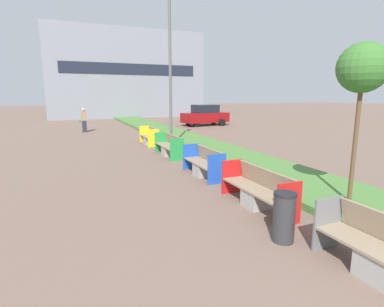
{
  "coord_description": "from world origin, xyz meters",
  "views": [
    {
      "loc": [
        -3.21,
        0.58,
        2.69
      ],
      "look_at": [
        0.9,
        10.48,
        0.6
      ],
      "focal_mm": 28.0,
      "sensor_mm": 36.0,
      "label": 1
    }
  ],
  "objects_px": {
    "street_lamp_post": "(170,52)",
    "parked_car_distant": "(205,115)",
    "bench_yellow_frame": "(150,138)",
    "sapling_tree_near": "(363,69)",
    "bench_blue_frame": "(204,165)",
    "bench_red_frame": "(258,192)",
    "litter_bin": "(284,217)",
    "bench_green_frame": "(169,147)",
    "pedestrian_walking": "(84,120)"
  },
  "relations": [
    {
      "from": "litter_bin",
      "to": "bench_red_frame",
      "type": "bearing_deg",
      "value": 70.82
    },
    {
      "from": "bench_yellow_frame",
      "to": "street_lamp_post",
      "type": "relative_size",
      "value": 0.22
    },
    {
      "from": "bench_yellow_frame",
      "to": "street_lamp_post",
      "type": "distance_m",
      "value": 4.79
    },
    {
      "from": "litter_bin",
      "to": "sapling_tree_near",
      "type": "bearing_deg",
      "value": 15.7
    },
    {
      "from": "pedestrian_walking",
      "to": "parked_car_distant",
      "type": "xyz_separation_m",
      "value": [
        10.37,
        1.14,
        0.0
      ]
    },
    {
      "from": "street_lamp_post",
      "to": "sapling_tree_near",
      "type": "relative_size",
      "value": 2.24
    },
    {
      "from": "street_lamp_post",
      "to": "bench_green_frame",
      "type": "bearing_deg",
      "value": -111.58
    },
    {
      "from": "bench_red_frame",
      "to": "bench_yellow_frame",
      "type": "relative_size",
      "value": 1.26
    },
    {
      "from": "litter_bin",
      "to": "street_lamp_post",
      "type": "height_order",
      "value": "street_lamp_post"
    },
    {
      "from": "bench_green_frame",
      "to": "street_lamp_post",
      "type": "height_order",
      "value": "street_lamp_post"
    },
    {
      "from": "street_lamp_post",
      "to": "sapling_tree_near",
      "type": "xyz_separation_m",
      "value": [
        1.36,
        -9.34,
        -1.44
      ]
    },
    {
      "from": "bench_red_frame",
      "to": "bench_blue_frame",
      "type": "distance_m",
      "value": 3.12
    },
    {
      "from": "street_lamp_post",
      "to": "bench_blue_frame",
      "type": "bearing_deg",
      "value": -96.64
    },
    {
      "from": "sapling_tree_near",
      "to": "bench_green_frame",
      "type": "bearing_deg",
      "value": 104.16
    },
    {
      "from": "parked_car_distant",
      "to": "litter_bin",
      "type": "bearing_deg",
      "value": -119.53
    },
    {
      "from": "parked_car_distant",
      "to": "bench_yellow_frame",
      "type": "bearing_deg",
      "value": -139.42
    },
    {
      "from": "bench_green_frame",
      "to": "parked_car_distant",
      "type": "xyz_separation_m",
      "value": [
        7.33,
        11.88,
        0.54
      ]
    },
    {
      "from": "pedestrian_walking",
      "to": "parked_car_distant",
      "type": "height_order",
      "value": "parked_car_distant"
    },
    {
      "from": "pedestrian_walking",
      "to": "bench_yellow_frame",
      "type": "bearing_deg",
      "value": -67.38
    },
    {
      "from": "bench_yellow_frame",
      "to": "parked_car_distant",
      "type": "relative_size",
      "value": 0.43
    },
    {
      "from": "bench_blue_frame",
      "to": "parked_car_distant",
      "type": "bearing_deg",
      "value": 64.82
    },
    {
      "from": "litter_bin",
      "to": "pedestrian_walking",
      "type": "distance_m",
      "value": 19.42
    },
    {
      "from": "bench_yellow_frame",
      "to": "parked_car_distant",
      "type": "distance_m",
      "value": 11.18
    },
    {
      "from": "bench_blue_frame",
      "to": "bench_yellow_frame",
      "type": "bearing_deg",
      "value": 90.02
    },
    {
      "from": "bench_yellow_frame",
      "to": "bench_green_frame",
      "type": "bearing_deg",
      "value": -89.91
    },
    {
      "from": "bench_green_frame",
      "to": "street_lamp_post",
      "type": "xyz_separation_m",
      "value": [
        0.61,
        1.54,
        4.32
      ]
    },
    {
      "from": "street_lamp_post",
      "to": "sapling_tree_near",
      "type": "bearing_deg",
      "value": -81.73
    },
    {
      "from": "bench_red_frame",
      "to": "bench_yellow_frame",
      "type": "xyz_separation_m",
      "value": [
        -0.01,
        10.31,
        -0.01
      ]
    },
    {
      "from": "bench_yellow_frame",
      "to": "sapling_tree_near",
      "type": "relative_size",
      "value": 0.49
    },
    {
      "from": "bench_blue_frame",
      "to": "street_lamp_post",
      "type": "height_order",
      "value": "street_lamp_post"
    },
    {
      "from": "street_lamp_post",
      "to": "pedestrian_walking",
      "type": "bearing_deg",
      "value": 111.61
    },
    {
      "from": "bench_red_frame",
      "to": "parked_car_distant",
      "type": "bearing_deg",
      "value": 68.62
    },
    {
      "from": "bench_yellow_frame",
      "to": "parked_car_distant",
      "type": "height_order",
      "value": "parked_car_distant"
    },
    {
      "from": "sapling_tree_near",
      "to": "bench_blue_frame",
      "type": "bearing_deg",
      "value": 115.76
    },
    {
      "from": "bench_red_frame",
      "to": "bench_green_frame",
      "type": "bearing_deg",
      "value": 90.0
    },
    {
      "from": "street_lamp_post",
      "to": "bench_yellow_frame",
      "type": "bearing_deg",
      "value": 107.67
    },
    {
      "from": "sapling_tree_near",
      "to": "parked_car_distant",
      "type": "bearing_deg",
      "value": 74.75
    },
    {
      "from": "sapling_tree_near",
      "to": "parked_car_distant",
      "type": "height_order",
      "value": "sapling_tree_near"
    },
    {
      "from": "sapling_tree_near",
      "to": "bench_red_frame",
      "type": "bearing_deg",
      "value": 154.05
    },
    {
      "from": "bench_blue_frame",
      "to": "bench_green_frame",
      "type": "distance_m",
      "value": 3.71
    },
    {
      "from": "bench_blue_frame",
      "to": "bench_green_frame",
      "type": "bearing_deg",
      "value": 89.96
    },
    {
      "from": "street_lamp_post",
      "to": "parked_car_distant",
      "type": "bearing_deg",
      "value": 56.98
    },
    {
      "from": "bench_red_frame",
      "to": "pedestrian_walking",
      "type": "height_order",
      "value": "pedestrian_walking"
    },
    {
      "from": "litter_bin",
      "to": "sapling_tree_near",
      "type": "xyz_separation_m",
      "value": [
        2.55,
        0.72,
        2.78
      ]
    },
    {
      "from": "bench_green_frame",
      "to": "litter_bin",
      "type": "distance_m",
      "value": 8.53
    },
    {
      "from": "bench_red_frame",
      "to": "bench_yellow_frame",
      "type": "bearing_deg",
      "value": 90.03
    },
    {
      "from": "bench_green_frame",
      "to": "sapling_tree_near",
      "type": "relative_size",
      "value": 0.61
    },
    {
      "from": "bench_green_frame",
      "to": "bench_blue_frame",
      "type": "bearing_deg",
      "value": -90.04
    },
    {
      "from": "street_lamp_post",
      "to": "parked_car_distant",
      "type": "distance_m",
      "value": 12.9
    },
    {
      "from": "bench_blue_frame",
      "to": "pedestrian_walking",
      "type": "relative_size",
      "value": 1.19
    }
  ]
}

